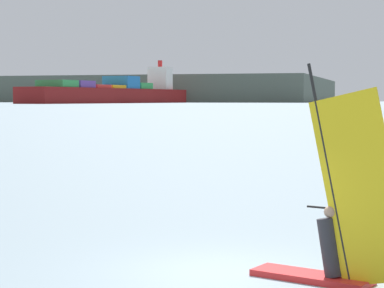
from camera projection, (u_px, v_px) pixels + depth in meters
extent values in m
plane|color=gray|center=(220.00, 273.00, 14.17)|extent=(4000.00, 4000.00, 0.00)
cube|color=red|center=(312.00, 277.00, 13.61)|extent=(2.34, 1.54, 0.12)
cylinder|color=black|center=(329.00, 170.00, 13.30)|extent=(0.86, 0.41, 3.89)
cube|color=yellow|center=(360.00, 188.00, 12.99)|extent=(1.86, 0.84, 3.59)
cylinder|color=black|center=(340.00, 209.00, 13.22)|extent=(1.21, 0.55, 0.04)
cylinder|color=#2D2D33|center=(329.00, 247.00, 13.38)|extent=(0.58, 0.49, 1.10)
sphere|color=tan|center=(330.00, 212.00, 13.34)|extent=(0.22, 0.22, 0.22)
cube|color=maroon|center=(112.00, 96.00, 600.19)|extent=(84.95, 208.16, 11.94)
cube|color=silver|center=(160.00, 78.00, 669.58)|extent=(22.25, 17.22, 20.54)
cylinder|color=red|center=(160.00, 64.00, 668.76)|extent=(4.00, 4.00, 6.00)
cube|color=#2D8C47|center=(135.00, 86.00, 631.10)|extent=(29.45, 25.62, 5.20)
cube|color=#1E66AD|center=(121.00, 82.00, 611.80)|extent=(29.45, 25.62, 10.40)
cube|color=gold|center=(107.00, 87.00, 592.90)|extent=(29.45, 25.62, 2.60)
cube|color=red|center=(91.00, 86.00, 573.76)|extent=(29.45, 25.62, 2.60)
cube|color=#59388C|center=(75.00, 84.00, 554.54)|extent=(29.45, 25.62, 5.20)
cube|color=#2D8C47|center=(57.00, 84.00, 535.40)|extent=(29.45, 25.62, 5.20)
cube|color=#4C564C|center=(66.00, 91.00, 990.10)|extent=(732.28, 514.04, 27.31)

